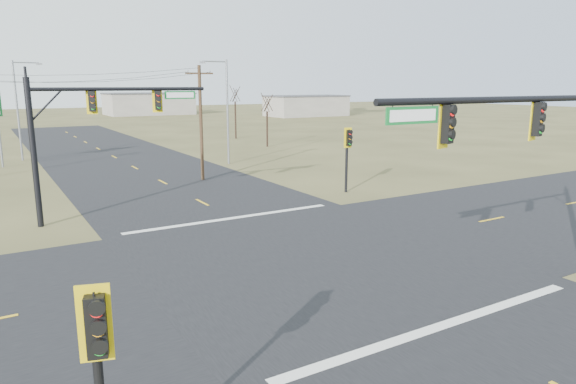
# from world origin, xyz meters

# --- Properties ---
(ground) EXTENTS (320.00, 320.00, 0.00)m
(ground) POSITION_xyz_m (0.00, 0.00, 0.00)
(ground) COLOR olive
(ground) RESTS_ON ground
(road_ew) EXTENTS (160.00, 14.00, 0.02)m
(road_ew) POSITION_xyz_m (0.00, 0.00, 0.01)
(road_ew) COLOR black
(road_ew) RESTS_ON ground
(road_ns) EXTENTS (14.00, 160.00, 0.02)m
(road_ns) POSITION_xyz_m (0.00, 0.00, 0.01)
(road_ns) COLOR black
(road_ns) RESTS_ON ground
(stop_bar_near) EXTENTS (12.00, 0.40, 0.01)m
(stop_bar_near) POSITION_xyz_m (0.00, -7.50, 0.03)
(stop_bar_near) COLOR silver
(stop_bar_near) RESTS_ON road_ns
(stop_bar_far) EXTENTS (12.00, 0.40, 0.01)m
(stop_bar_far) POSITION_xyz_m (0.00, 7.50, 0.03)
(stop_bar_far) COLOR silver
(stop_bar_far) RESTS_ON road_ns
(mast_arm_near) EXTENTS (10.70, 0.53, 7.39)m
(mast_arm_near) POSITION_xyz_m (3.87, -7.67, 5.37)
(mast_arm_near) COLOR black
(mast_arm_near) RESTS_ON ground
(mast_arm_far) EXTENTS (9.36, 0.56, 7.59)m
(mast_arm_far) POSITION_xyz_m (-6.37, 11.18, 5.45)
(mast_arm_far) COLOR black
(mast_arm_far) RESTS_ON ground
(pedestal_signal_ne) EXTENTS (0.63, 0.54, 4.44)m
(pedestal_signal_ne) POSITION_xyz_m (9.67, 9.86, 3.23)
(pedestal_signal_ne) COLOR black
(pedestal_signal_ne) RESTS_ON ground
(pedestal_signal_sw) EXTENTS (0.65, 0.56, 4.08)m
(pedestal_signal_sw) POSITION_xyz_m (-10.14, -9.24, 3.01)
(pedestal_signal_sw) COLOR black
(pedestal_signal_sw) RESTS_ON ground
(utility_pole_near) EXTENTS (2.11, 0.27, 8.64)m
(utility_pole_near) POSITION_xyz_m (2.96, 19.33, 4.52)
(utility_pole_near) COLOR #412C1B
(utility_pole_near) RESTS_ON ground
(streetlight_a) EXTENTS (2.64, 0.40, 9.43)m
(streetlight_a) POSITION_xyz_m (7.92, 25.88, 5.29)
(streetlight_a) COLOR gray
(streetlight_a) RESTS_ON ground
(streetlight_c) EXTENTS (2.65, 0.35, 9.47)m
(streetlight_c) POSITION_xyz_m (-7.95, 38.17, 5.31)
(streetlight_c) COLOR gray
(streetlight_c) RESTS_ON ground
(bare_tree_c) EXTENTS (3.55, 3.55, 6.65)m
(bare_tree_c) POSITION_xyz_m (17.73, 35.96, 5.22)
(bare_tree_c) COLOR black
(bare_tree_c) RESTS_ON ground
(bare_tree_d) EXTENTS (3.73, 3.73, 7.55)m
(bare_tree_d) POSITION_xyz_m (18.53, 46.38, 6.08)
(bare_tree_d) COLOR black
(bare_tree_d) RESTS_ON ground
(warehouse_mid) EXTENTS (20.00, 12.00, 5.00)m
(warehouse_mid) POSITION_xyz_m (25.00, 110.00, 2.50)
(warehouse_mid) COLOR #9F988D
(warehouse_mid) RESTS_ON ground
(warehouse_right) EXTENTS (18.00, 10.00, 4.50)m
(warehouse_right) POSITION_xyz_m (55.00, 85.00, 2.25)
(warehouse_right) COLOR #9F988D
(warehouse_right) RESTS_ON ground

